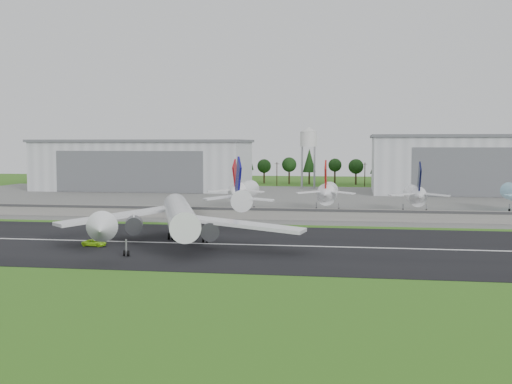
% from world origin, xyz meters
% --- Properties ---
extents(ground, '(600.00, 600.00, 0.00)m').
position_xyz_m(ground, '(0.00, 0.00, 0.00)').
color(ground, '#376718').
rests_on(ground, ground).
extents(runway, '(320.00, 60.00, 0.10)m').
position_xyz_m(runway, '(0.00, 10.00, 0.05)').
color(runway, black).
rests_on(runway, ground).
extents(runway_centerline, '(220.00, 1.00, 0.02)m').
position_xyz_m(runway_centerline, '(0.00, 10.00, 0.11)').
color(runway_centerline, white).
rests_on(runway_centerline, runway).
extents(apron, '(320.00, 150.00, 0.10)m').
position_xyz_m(apron, '(0.00, 120.00, 0.05)').
color(apron, slate).
rests_on(apron, ground).
extents(blast_fence, '(240.00, 0.61, 3.50)m').
position_xyz_m(blast_fence, '(0.00, 54.99, 1.81)').
color(blast_fence, gray).
rests_on(blast_fence, ground).
extents(hangar_west, '(97.00, 44.00, 23.20)m').
position_xyz_m(hangar_west, '(-80.00, 164.92, 11.63)').
color(hangar_west, silver).
rests_on(hangar_west, ground).
extents(hangar_east, '(102.00, 47.00, 25.20)m').
position_xyz_m(hangar_east, '(75.00, 164.92, 12.63)').
color(hangar_east, silver).
rests_on(hangar_east, ground).
extents(water_tower, '(8.40, 8.40, 29.40)m').
position_xyz_m(water_tower, '(-5.00, 185.00, 24.55)').
color(water_tower, '#99999E').
rests_on(water_tower, ground).
extents(utility_poles, '(230.00, 3.00, 12.00)m').
position_xyz_m(utility_poles, '(0.00, 200.00, 0.00)').
color(utility_poles, black).
rests_on(utility_poles, ground).
extents(treeline, '(320.00, 16.00, 22.00)m').
position_xyz_m(treeline, '(0.00, 215.00, 0.00)').
color(treeline, black).
rests_on(treeline, ground).
extents(main_airliner, '(54.35, 57.76, 18.17)m').
position_xyz_m(main_airliner, '(-19.54, 9.59, 4.89)').
color(main_airliner, white).
rests_on(main_airliner, runway).
extents(ground_vehicle, '(5.24, 2.73, 1.41)m').
position_xyz_m(ground_vehicle, '(-35.83, 3.10, 0.80)').
color(ground_vehicle, '#9FE51A').
rests_on(ground_vehicle, runway).
extents(parked_jet_red_a, '(7.36, 31.29, 16.85)m').
position_xyz_m(parked_jet_red_a, '(-17.65, 76.58, 6.33)').
color(parked_jet_red_a, white).
rests_on(parked_jet_red_a, ground).
extents(parked_jet_red_b, '(7.36, 31.29, 16.69)m').
position_xyz_m(parked_jet_red_b, '(9.13, 76.56, 6.18)').
color(parked_jet_red_b, white).
rests_on(parked_jet_red_b, ground).
extents(parked_jet_navy, '(7.36, 31.29, 16.37)m').
position_xyz_m(parked_jet_navy, '(35.70, 76.51, 5.88)').
color(parked_jet_navy, white).
rests_on(parked_jet_navy, ground).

